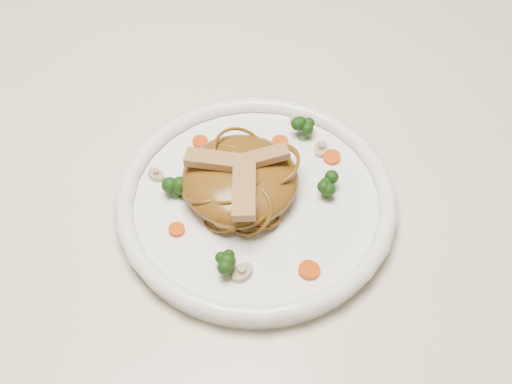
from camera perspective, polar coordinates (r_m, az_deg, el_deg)
name	(u,v)px	position (r m, az deg, el deg)	size (l,w,h in m)	color
table	(175,220)	(0.89, -6.67, -2.26)	(1.20, 0.80, 0.75)	beige
plate	(256,204)	(0.76, 0.00, -1.03)	(0.30, 0.30, 0.02)	white
noodle_mound	(240,179)	(0.75, -1.33, 1.07)	(0.13, 0.13, 0.04)	brown
chicken_a	(262,157)	(0.73, 0.47, 2.86)	(0.06, 0.02, 0.01)	tan
chicken_b	(215,160)	(0.73, -3.36, 2.63)	(0.06, 0.02, 0.01)	tan
chicken_c	(244,189)	(0.71, -0.98, 0.21)	(0.07, 0.02, 0.01)	tan
broccoli_0	(304,128)	(0.81, 4.00, 5.24)	(0.03, 0.03, 0.03)	#18400D
broccoli_1	(175,187)	(0.75, -6.63, 0.44)	(0.02, 0.02, 0.03)	#18400D
broccoli_2	(228,262)	(0.69, -2.31, -5.76)	(0.02, 0.02, 0.03)	#18400D
broccoli_3	(328,183)	(0.75, 5.97, 0.72)	(0.03, 0.03, 0.03)	#18400D
carrot_0	(280,142)	(0.81, 1.99, 4.09)	(0.02, 0.02, 0.01)	#CD3A07
carrot_1	(177,230)	(0.73, -6.53, -3.09)	(0.02, 0.02, 0.01)	#CD3A07
carrot_2	(332,157)	(0.80, 6.24, 2.85)	(0.02, 0.02, 0.01)	#CD3A07
carrot_3	(200,142)	(0.81, -4.60, 4.15)	(0.02, 0.02, 0.01)	#CD3A07
carrot_4	(309,270)	(0.70, 4.39, -6.40)	(0.02, 0.02, 0.01)	#CD3A07
mushroom_0	(242,273)	(0.70, -1.16, -6.64)	(0.02, 0.02, 0.01)	beige
mushroom_1	(321,149)	(0.80, 5.37, 3.51)	(0.02, 0.02, 0.01)	beige
mushroom_2	(156,175)	(0.78, -8.20, 1.40)	(0.02, 0.02, 0.01)	beige
mushroom_3	(297,122)	(0.83, 3.43, 5.76)	(0.02, 0.02, 0.01)	beige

